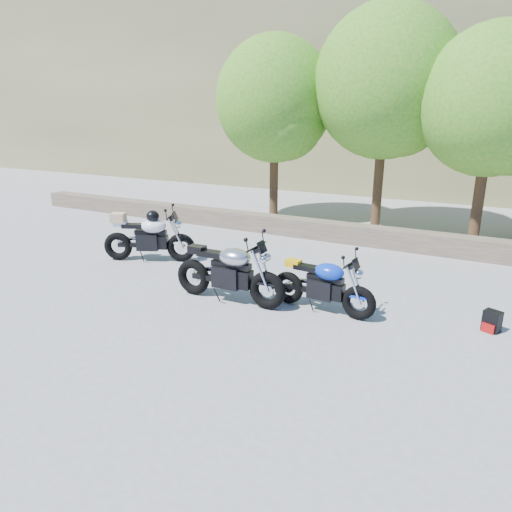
# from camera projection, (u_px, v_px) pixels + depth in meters

# --- Properties ---
(ground) EXTENTS (90.00, 90.00, 0.00)m
(ground) POSITION_uv_depth(u_px,v_px,m) (219.00, 309.00, 8.07)
(ground) COLOR gray
(ground) RESTS_ON ground
(stone_wall) EXTENTS (22.00, 0.55, 0.50)m
(stone_wall) POSITION_uv_depth(u_px,v_px,m) (327.00, 231.00, 12.62)
(stone_wall) COLOR brown
(stone_wall) RESTS_ON ground
(hillside) EXTENTS (80.00, 30.00, 15.00)m
(hillside) POSITION_uv_depth(u_px,v_px,m) (505.00, 45.00, 28.06)
(hillside) COLOR brown
(hillside) RESTS_ON ground
(tree_decid_left) EXTENTS (3.67, 3.67, 5.62)m
(tree_decid_left) POSITION_uv_depth(u_px,v_px,m) (277.00, 105.00, 14.10)
(tree_decid_left) COLOR #382314
(tree_decid_left) RESTS_ON ground
(tree_decid_mid) EXTENTS (4.08, 4.08, 6.24)m
(tree_decid_mid) POSITION_uv_depth(u_px,v_px,m) (389.00, 88.00, 12.82)
(tree_decid_mid) COLOR #382314
(tree_decid_mid) RESTS_ON ground
(tree_decid_right) EXTENTS (3.54, 3.54, 5.41)m
(tree_decid_right) POSITION_uv_depth(u_px,v_px,m) (496.00, 107.00, 11.19)
(tree_decid_right) COLOR #382314
(tree_decid_right) RESTS_ON ground
(silver_bike) EXTENTS (2.26, 0.71, 1.13)m
(silver_bike) POSITION_uv_depth(u_px,v_px,m) (229.00, 273.00, 8.28)
(silver_bike) COLOR black
(silver_bike) RESTS_ON ground
(white_bike) EXTENTS (2.06, 1.07, 1.21)m
(white_bike) POSITION_uv_depth(u_px,v_px,m) (148.00, 236.00, 10.65)
(white_bike) COLOR black
(white_bike) RESTS_ON ground
(blue_bike) EXTENTS (1.94, 0.61, 0.97)m
(blue_bike) POSITION_uv_depth(u_px,v_px,m) (323.00, 286.00, 7.88)
(blue_bike) COLOR black
(blue_bike) RESTS_ON ground
(backpack) EXTENTS (0.30, 0.29, 0.34)m
(backpack) POSITION_uv_depth(u_px,v_px,m) (492.00, 321.00, 7.21)
(backpack) COLOR black
(backpack) RESTS_ON ground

